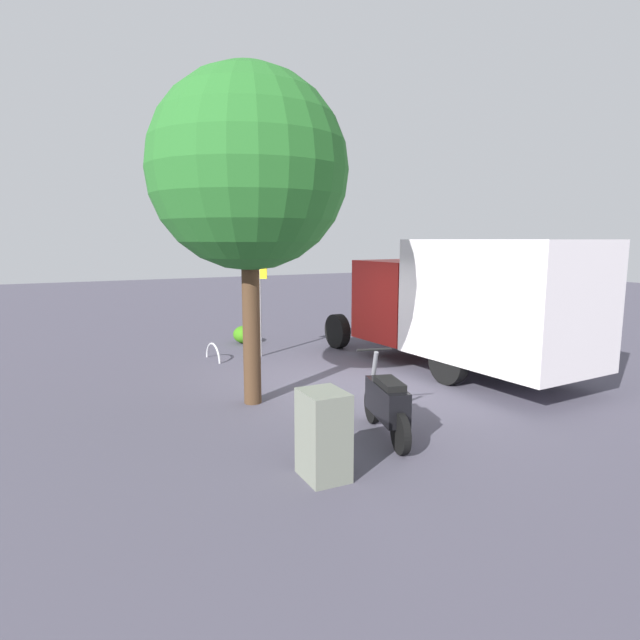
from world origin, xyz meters
name	(u,v)px	position (x,y,z in m)	size (l,w,h in m)	color
ground_plane	(325,382)	(0.00, 0.00, 0.00)	(60.00, 60.00, 0.00)	#484553
box_truck_near	(464,300)	(-0.68, -3.01, 1.58)	(6.88, 2.52, 2.85)	black
motorcycle	(386,403)	(-3.10, 0.65, 0.52)	(1.77, 0.74, 1.20)	black
stop_sign	(259,271)	(2.80, 0.32, 2.11)	(0.71, 0.33, 3.16)	#9E9EA3
street_tree	(248,171)	(-0.64, 1.78, 3.97)	(3.32, 3.32, 5.65)	#47301E
utility_cabinet	(323,435)	(-3.82, 2.06, 0.54)	(0.61, 0.49, 1.07)	slate
bike_rack_hoop	(213,360)	(2.91, 1.47, 0.00)	(0.85, 0.85, 0.05)	#B7B7BC
shrub_near_sign	(244,335)	(4.57, 0.11, 0.24)	(0.71, 0.58, 0.48)	#377915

